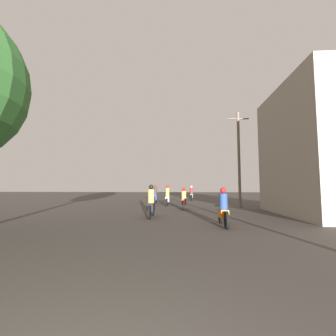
{
  "coord_description": "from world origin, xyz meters",
  "views": [
    {
      "loc": [
        0.69,
        -0.87,
        1.55
      ],
      "look_at": [
        -0.44,
        17.09,
        3.03
      ],
      "focal_mm": 24.0,
      "sensor_mm": 36.0,
      "label": 1
    }
  ],
  "objects_px": {
    "motorcycle_orange": "(223,210)",
    "motorcycle_green": "(191,194)",
    "motorcycle_black": "(151,204)",
    "motorcycle_red": "(184,201)",
    "motorcycle_blue": "(155,196)",
    "utility_pole_far": "(239,157)",
    "building_right_near": "(325,150)",
    "motorcycle_silver": "(167,197)"
  },
  "relations": [
    {
      "from": "motorcycle_orange",
      "to": "motorcycle_green",
      "type": "distance_m",
      "value": 16.5
    },
    {
      "from": "building_right_near",
      "to": "motorcycle_black",
      "type": "bearing_deg",
      "value": -172.01
    },
    {
      "from": "motorcycle_blue",
      "to": "motorcycle_green",
      "type": "distance_m",
      "value": 6.03
    },
    {
      "from": "motorcycle_green",
      "to": "motorcycle_red",
      "type": "bearing_deg",
      "value": -103.15
    },
    {
      "from": "building_right_near",
      "to": "utility_pole_far",
      "type": "height_order",
      "value": "utility_pole_far"
    },
    {
      "from": "motorcycle_blue",
      "to": "utility_pole_far",
      "type": "distance_m",
      "value": 8.23
    },
    {
      "from": "motorcycle_red",
      "to": "motorcycle_silver",
      "type": "relative_size",
      "value": 1.1
    },
    {
      "from": "motorcycle_orange",
      "to": "building_right_near",
      "type": "xyz_separation_m",
      "value": [
        6.19,
        3.56,
        2.94
      ]
    },
    {
      "from": "motorcycle_silver",
      "to": "motorcycle_blue",
      "type": "relative_size",
      "value": 0.87
    },
    {
      "from": "motorcycle_black",
      "to": "motorcycle_orange",
      "type": "bearing_deg",
      "value": -35.66
    },
    {
      "from": "motorcycle_red",
      "to": "motorcycle_blue",
      "type": "xyz_separation_m",
      "value": [
        -2.57,
        5.38,
        0.07
      ]
    },
    {
      "from": "motorcycle_orange",
      "to": "motorcycle_red",
      "type": "xyz_separation_m",
      "value": [
        -1.5,
        6.21,
        -0.0
      ]
    },
    {
      "from": "motorcycle_red",
      "to": "utility_pole_far",
      "type": "xyz_separation_m",
      "value": [
        4.17,
        1.8,
        3.16
      ]
    },
    {
      "from": "motorcycle_silver",
      "to": "building_right_near",
      "type": "distance_m",
      "value": 11.09
    },
    {
      "from": "utility_pole_far",
      "to": "motorcycle_silver",
      "type": "bearing_deg",
      "value": 166.0
    },
    {
      "from": "motorcycle_red",
      "to": "utility_pole_far",
      "type": "bearing_deg",
      "value": 25.92
    },
    {
      "from": "motorcycle_black",
      "to": "building_right_near",
      "type": "relative_size",
      "value": 0.27
    },
    {
      "from": "motorcycle_blue",
      "to": "motorcycle_green",
      "type": "height_order",
      "value": "motorcycle_blue"
    },
    {
      "from": "motorcycle_red",
      "to": "motorcycle_green",
      "type": "distance_m",
      "value": 10.33
    },
    {
      "from": "motorcycle_orange",
      "to": "motorcycle_red",
      "type": "bearing_deg",
      "value": 109.76
    },
    {
      "from": "motorcycle_orange",
      "to": "utility_pole_far",
      "type": "height_order",
      "value": "utility_pole_far"
    },
    {
      "from": "motorcycle_green",
      "to": "motorcycle_blue",
      "type": "bearing_deg",
      "value": -133.47
    },
    {
      "from": "motorcycle_black",
      "to": "utility_pole_far",
      "type": "relative_size",
      "value": 0.27
    },
    {
      "from": "motorcycle_red",
      "to": "building_right_near",
      "type": "distance_m",
      "value": 8.65
    },
    {
      "from": "motorcycle_orange",
      "to": "utility_pole_far",
      "type": "distance_m",
      "value": 9.01
    },
    {
      "from": "motorcycle_silver",
      "to": "building_right_near",
      "type": "bearing_deg",
      "value": -24.19
    },
    {
      "from": "motorcycle_silver",
      "to": "motorcycle_red",
      "type": "bearing_deg",
      "value": -58.87
    },
    {
      "from": "motorcycle_black",
      "to": "motorcycle_red",
      "type": "height_order",
      "value": "motorcycle_black"
    },
    {
      "from": "motorcycle_silver",
      "to": "building_right_near",
      "type": "xyz_separation_m",
      "value": [
        9.0,
        -5.81,
        2.89
      ]
    },
    {
      "from": "motorcycle_silver",
      "to": "motorcycle_green",
      "type": "height_order",
      "value": "motorcycle_silver"
    },
    {
      "from": "motorcycle_silver",
      "to": "motorcycle_black",
      "type": "bearing_deg",
      "value": -84.15
    },
    {
      "from": "motorcycle_red",
      "to": "building_right_near",
      "type": "relative_size",
      "value": 0.29
    },
    {
      "from": "motorcycle_red",
      "to": "motorcycle_black",
      "type": "bearing_deg",
      "value": -110.16
    },
    {
      "from": "motorcycle_orange",
      "to": "building_right_near",
      "type": "height_order",
      "value": "building_right_near"
    },
    {
      "from": "motorcycle_black",
      "to": "motorcycle_green",
      "type": "distance_m",
      "value": 14.48
    },
    {
      "from": "motorcycle_silver",
      "to": "building_right_near",
      "type": "height_order",
      "value": "building_right_near"
    },
    {
      "from": "motorcycle_silver",
      "to": "motorcycle_blue",
      "type": "xyz_separation_m",
      "value": [
        -1.26,
        2.21,
        0.01
      ]
    },
    {
      "from": "motorcycle_blue",
      "to": "motorcycle_green",
      "type": "xyz_separation_m",
      "value": [
        3.5,
        4.91,
        -0.03
      ]
    },
    {
      "from": "motorcycle_orange",
      "to": "motorcycle_black",
      "type": "height_order",
      "value": "motorcycle_black"
    },
    {
      "from": "motorcycle_black",
      "to": "building_right_near",
      "type": "bearing_deg",
      "value": 7.74
    },
    {
      "from": "motorcycle_green",
      "to": "building_right_near",
      "type": "bearing_deg",
      "value": -70.4
    },
    {
      "from": "motorcycle_black",
      "to": "motorcycle_green",
      "type": "bearing_deg",
      "value": 79.46
    }
  ]
}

